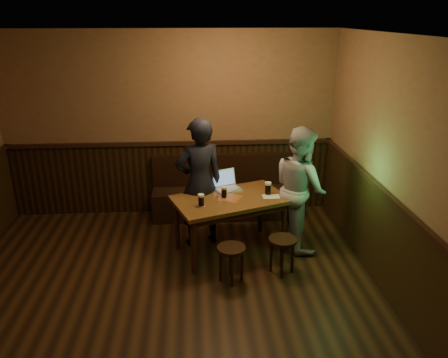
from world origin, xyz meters
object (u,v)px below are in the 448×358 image
stool_left (231,254)px  person_grey (300,188)px  pub_table (230,205)px  person_suit (199,183)px  pint_left (201,200)px  pint_mid (224,192)px  bench (224,197)px  pint_right (268,188)px  stool_right (282,245)px  laptop (226,184)px

stool_left → person_grey: 1.37m
pub_table → person_suit: bearing=127.4°
pint_left → pint_mid: pint_left is taller
pint_mid → pub_table: bearing=-14.2°
stool_left → pint_left: bearing=123.9°
bench → pint_left: 1.48m
pint_left → bench: bearing=74.1°
pint_left → person_suit: (-0.01, 0.47, 0.04)m
pub_table → pint_mid: bearing=145.8°
pint_left → person_grey: (1.31, 0.33, -0.01)m
pint_right → bench: bearing=116.4°
pint_left → person_grey: 1.35m
bench → pint_left: bench is taller
pint_mid → stool_right: bearing=-41.8°
person_suit → laptop: bearing=178.1°
bench → stool_left: bench is taller
stool_left → person_suit: 1.15m
bench → laptop: bearing=-92.2°
bench → stool_right: bearing=-70.8°
pub_table → person_grey: person_grey is taller
pint_right → laptop: laptop is taller
pint_mid → stool_left: bearing=-87.4°
bench → person_grey: person_grey is taller
stool_left → person_suit: size_ratio=0.26×
stool_left → person_grey: (0.98, 0.83, 0.47)m
pint_left → laptop: bearing=58.2°
stool_left → laptop: 1.16m
pub_table → stool_right: pub_table is taller
stool_left → pint_right: bearing=55.9°
bench → person_grey: size_ratio=1.32×
pint_right → pint_left: bearing=-160.3°
laptop → person_suit: size_ratio=0.24×
stool_right → pint_left: (-0.96, 0.35, 0.47)m
pint_left → pint_right: size_ratio=0.93×
pint_right → person_suit: size_ratio=0.10×
stool_left → person_suit: (-0.35, 0.97, 0.52)m
pint_left → stool_left: bearing=-56.1°
pub_table → pint_left: bearing=-169.7°
bench → pub_table: 1.16m
pint_mid → laptop: 0.33m
laptop → person_suit: person_suit is taller
stool_right → person_grey: person_grey is taller
laptop → person_grey: (0.96, -0.23, 0.01)m
bench → person_suit: size_ratio=1.24×
stool_right → pint_right: (-0.08, 0.67, 0.48)m
stool_right → pint_right: size_ratio=2.74×
pub_table → stool_right: 0.87m
pint_right → person_grey: size_ratio=0.10×
stool_right → person_grey: 0.90m
pint_right → laptop: size_ratio=0.40×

